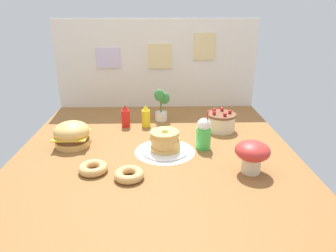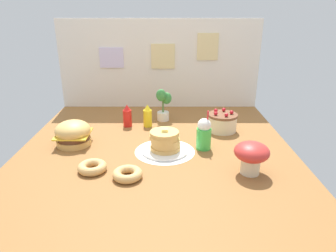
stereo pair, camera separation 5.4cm
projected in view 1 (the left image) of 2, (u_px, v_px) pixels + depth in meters
The scene contains 13 objects.
ground_plane at pixel (156, 151), 2.22m from camera, with size 1.96×2.09×0.02m, color brown.
back_wall at pixel (156, 64), 3.03m from camera, with size 1.96×0.04×0.86m.
doily_mat at pixel (165, 151), 2.18m from camera, with size 0.42×0.42×0.00m, color white.
burger at pixel (72, 134), 2.25m from camera, with size 0.26×0.26×0.18m.
pancake_stack at pixel (165, 143), 2.16m from camera, with size 0.33×0.33×0.17m.
layer_cake at pixel (221, 122), 2.54m from camera, with size 0.24×0.24×0.18m.
ketchup_bottle at pixel (126, 117), 2.61m from camera, with size 0.07×0.07×0.19m.
mustard_bottle at pixel (146, 116), 2.62m from camera, with size 0.07×0.07×0.19m.
cream_soda_cup at pixel (204, 134), 2.20m from camera, with size 0.11×0.11×0.29m.
donut_pink_glaze at pixel (93, 168), 1.90m from camera, with size 0.18×0.18×0.05m.
donut_chocolate at pixel (129, 174), 1.83m from camera, with size 0.18×0.18×0.05m.
potted_plant at pixel (161, 103), 2.74m from camera, with size 0.14×0.12×0.29m.
mushroom_stool at pixel (252, 154), 1.87m from camera, with size 0.21×0.21×0.20m.
Camera 1 is at (0.03, -2.01, 0.95)m, focal length 33.08 mm.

